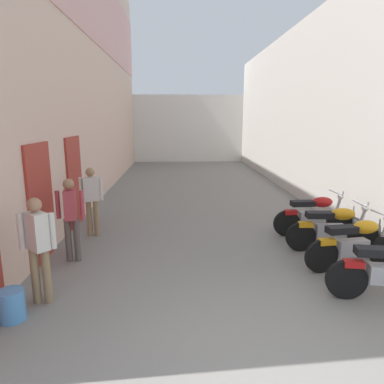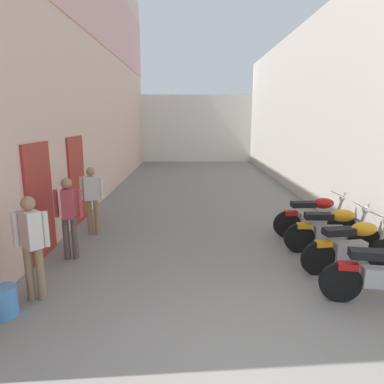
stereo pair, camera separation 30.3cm
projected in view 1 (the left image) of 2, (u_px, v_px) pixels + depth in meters
ground_plane at (202, 207)px, 10.45m from camera, size 34.27×34.27×0.00m
building_left at (91, 60)px, 11.27m from camera, size 0.45×18.27×8.90m
building_right at (299, 112)px, 11.96m from camera, size 0.45×18.27×5.72m
building_far_end at (188, 128)px, 21.88m from camera, size 9.61×2.00×4.01m
motorcycle_second at (355, 243)px, 6.04m from camera, size 1.84×0.58×1.04m
motorcycle_third at (333, 227)px, 6.90m from camera, size 1.85×0.58×1.04m
motorcycle_fourth at (314, 214)px, 7.85m from camera, size 1.85×0.58×1.04m
pedestrian_by_doorway at (38, 243)px, 4.87m from camera, size 0.52×0.38×1.57m
pedestrian_mid_alley at (71, 214)px, 6.35m from camera, size 0.52×0.37×1.57m
pedestrian_further_down at (91, 197)px, 7.75m from camera, size 0.52×0.30×1.57m
water_jug_near_door at (12, 305)px, 4.58m from camera, size 0.34×0.34×0.42m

